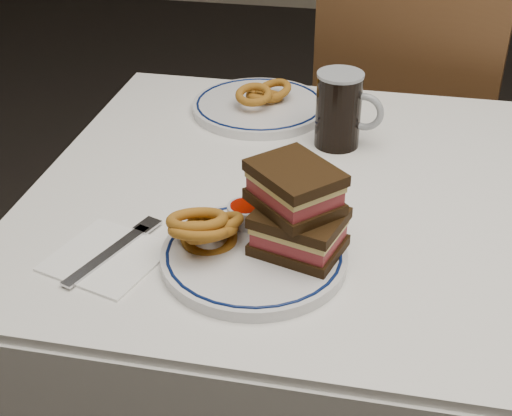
% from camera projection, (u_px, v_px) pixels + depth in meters
% --- Properties ---
extents(dining_table, '(1.27, 0.87, 0.75)m').
position_uv_depth(dining_table, '(411.00, 251.00, 1.21)').
color(dining_table, white).
rests_on(dining_table, floor).
extents(chair_far, '(0.53, 0.53, 0.96)m').
position_uv_depth(chair_far, '(407.00, 129.00, 1.88)').
color(chair_far, '#482917').
rests_on(chair_far, floor).
extents(main_plate, '(0.26, 0.26, 0.02)m').
position_uv_depth(main_plate, '(254.00, 256.00, 1.00)').
color(main_plate, silver).
rests_on(main_plate, dining_table).
extents(reuben_sandwich, '(0.16, 0.15, 0.12)m').
position_uv_depth(reuben_sandwich, '(297.00, 210.00, 0.97)').
color(reuben_sandwich, black).
rests_on(reuben_sandwich, main_plate).
extents(onion_rings_main, '(0.11, 0.12, 0.08)m').
position_uv_depth(onion_rings_main, '(206.00, 228.00, 0.99)').
color(onion_rings_main, brown).
rests_on(onion_rings_main, main_plate).
extents(ketchup_ramekin, '(0.05, 0.05, 0.03)m').
position_uv_depth(ketchup_ramekin, '(245.00, 213.00, 1.05)').
color(ketchup_ramekin, silver).
rests_on(ketchup_ramekin, main_plate).
extents(beer_mug, '(0.12, 0.08, 0.14)m').
position_uv_depth(beer_mug, '(340.00, 109.00, 1.27)').
color(beer_mug, black).
rests_on(beer_mug, dining_table).
extents(far_plate, '(0.27, 0.27, 0.02)m').
position_uv_depth(far_plate, '(259.00, 106.00, 1.43)').
color(far_plate, silver).
rests_on(far_plate, dining_table).
extents(onion_rings_far, '(0.11, 0.13, 0.05)m').
position_uv_depth(onion_rings_far, '(264.00, 94.00, 1.42)').
color(onion_rings_far, brown).
rests_on(onion_rings_far, far_plate).
extents(napkin_fork, '(0.18, 0.20, 0.01)m').
position_uv_depth(napkin_fork, '(109.00, 255.00, 1.01)').
color(napkin_fork, white).
rests_on(napkin_fork, dining_table).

